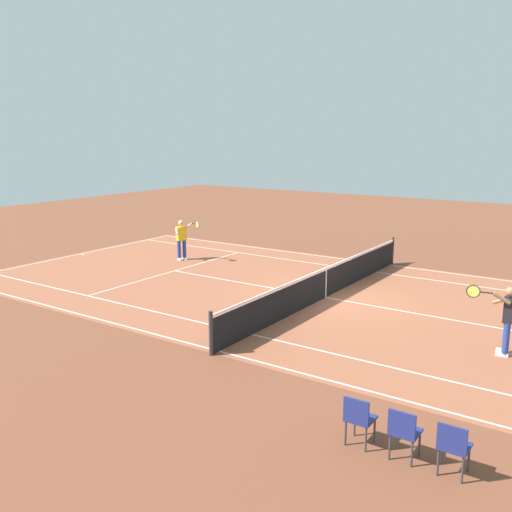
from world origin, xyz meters
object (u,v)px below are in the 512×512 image
(tennis_player_far, at_px, (507,317))
(spectator_chair_2, at_px, (359,417))
(spectator_chair_1, at_px, (404,430))
(tennis_ball, at_px, (290,311))
(tennis_net, at_px, (326,283))
(tennis_player_near, at_px, (182,238))
(spectator_chair_0, at_px, (453,445))

(tennis_player_far, bearing_deg, spectator_chair_2, 78.08)
(spectator_chair_2, bearing_deg, tennis_player_far, -101.92)
(tennis_player_far, xyz_separation_m, spectator_chair_1, (0.42, 5.61, -0.41))
(spectator_chair_1, xyz_separation_m, spectator_chair_2, (0.76, 0.00, 0.00))
(spectator_chair_1, bearing_deg, tennis_ball, -46.15)
(tennis_net, bearing_deg, spectator_chair_1, 124.84)
(tennis_net, height_order, tennis_player_far, tennis_player_far)
(spectator_chair_2, bearing_deg, tennis_player_near, -37.59)
(tennis_ball, bearing_deg, tennis_net, -95.22)
(tennis_player_far, relative_size, tennis_ball, 25.71)
(tennis_ball, height_order, spectator_chair_2, spectator_chair_2)
(tennis_ball, height_order, spectator_chair_0, spectator_chair_0)
(spectator_chair_0, height_order, spectator_chair_2, same)
(spectator_chair_2, bearing_deg, spectator_chair_0, 180.00)
(tennis_net, relative_size, spectator_chair_2, 13.30)
(tennis_net, relative_size, spectator_chair_0, 13.30)
(tennis_player_far, bearing_deg, tennis_net, -18.74)
(spectator_chair_1, bearing_deg, tennis_player_near, -35.89)
(tennis_player_near, relative_size, spectator_chair_1, 1.93)
(tennis_player_near, bearing_deg, tennis_net, 167.46)
(tennis_player_near, height_order, tennis_player_far, same)
(spectator_chair_0, relative_size, spectator_chair_1, 1.00)
(tennis_player_near, bearing_deg, spectator_chair_0, 145.68)
(tennis_ball, bearing_deg, spectator_chair_1, 133.85)
(spectator_chair_0, distance_m, spectator_chair_2, 1.53)
(tennis_net, height_order, tennis_ball, tennis_net)
(tennis_player_near, xyz_separation_m, tennis_ball, (-7.28, 3.55, -0.90))
(tennis_player_far, bearing_deg, tennis_ball, -0.25)
(tennis_net, xyz_separation_m, tennis_player_far, (-5.66, 1.92, 0.44))
(tennis_player_near, xyz_separation_m, tennis_player_far, (-13.11, 3.58, 0.00))
(tennis_net, distance_m, tennis_player_far, 5.99)
(spectator_chair_0, bearing_deg, spectator_chair_2, 0.00)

